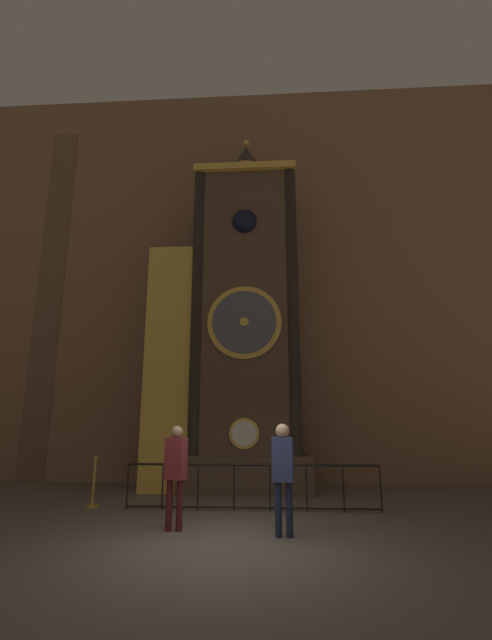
{
  "coord_description": "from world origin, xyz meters",
  "views": [
    {
      "loc": [
        0.77,
        -6.83,
        1.83
      ],
      "look_at": [
        0.03,
        5.03,
        4.6
      ],
      "focal_mm": 24.0,
      "sensor_mm": 36.0,
      "label": 1
    }
  ],
  "objects": [
    {
      "name": "visitor_far",
      "position": [
        0.92,
        0.59,
        1.07
      ],
      "size": [
        0.37,
        0.27,
        1.76
      ],
      "rotation": [
        0.0,
        0.0,
        -0.15
      ],
      "color": "#1B213A",
      "rests_on": "ground_plane"
    },
    {
      "name": "stanchion_post",
      "position": [
        -3.13,
        2.74,
        0.34
      ],
      "size": [
        0.28,
        0.28,
        1.04
      ],
      "color": "#B28E33",
      "rests_on": "ground_plane"
    },
    {
      "name": "clock_tower",
      "position": [
        -0.39,
        5.0,
        4.4
      ],
      "size": [
        4.45,
        1.8,
        10.44
      ],
      "color": "brown",
      "rests_on": "ground_plane"
    },
    {
      "name": "visitor_near",
      "position": [
        -0.94,
        0.88,
        1.04
      ],
      "size": [
        0.39,
        0.32,
        1.72
      ],
      "rotation": [
        0.0,
        0.0,
        -0.32
      ],
      "color": "#461518",
      "rests_on": "ground_plane"
    },
    {
      "name": "cathedral_back_wall",
      "position": [
        -0.09,
        6.51,
        6.62
      ],
      "size": [
        24.0,
        0.32,
        13.27
      ],
      "color": "#846047",
      "rests_on": "ground_plane"
    },
    {
      "name": "railing_fence",
      "position": [
        0.3,
        2.58,
        0.52
      ],
      "size": [
        5.3,
        0.05,
        0.93
      ],
      "color": "black",
      "rests_on": "ground_plane"
    },
    {
      "name": "ground_plane",
      "position": [
        0.0,
        0.0,
        0.0
      ],
      "size": [
        28.0,
        28.0,
        0.0
      ],
      "primitive_type": "plane",
      "color": "brown"
    }
  ]
}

